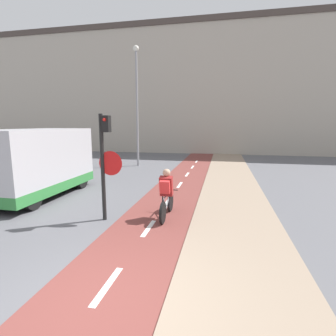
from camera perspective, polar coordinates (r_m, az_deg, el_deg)
ground_plane at (r=4.55m, az=-16.01°, el=-27.07°), size 120.00×120.00×0.00m
bike_lane at (r=4.55m, az=-15.94°, el=-26.89°), size 2.06×60.00×0.02m
sidewalk_strip at (r=4.18m, az=17.18°, el=-30.50°), size 2.40×60.00×0.05m
building_row_background at (r=26.63m, az=8.15°, el=16.31°), size 60.00×5.20×11.71m
traffic_light_pole at (r=7.35m, az=-13.53°, el=2.68°), size 0.67×0.25×2.96m
street_lamp_far at (r=17.11m, az=-6.80°, el=15.50°), size 0.36×0.36×7.41m
cyclist_near at (r=7.53m, az=-0.36°, el=-5.78°), size 0.46×1.68×1.44m
van at (r=10.88m, az=-26.78°, el=0.83°), size 2.15×4.56×2.50m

